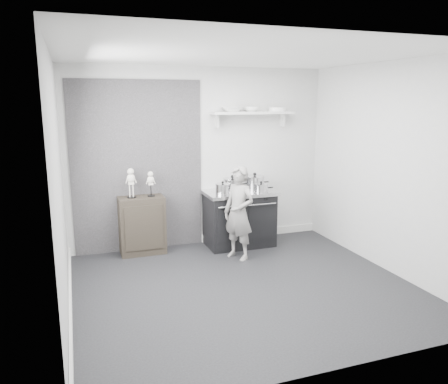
% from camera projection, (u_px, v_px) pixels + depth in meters
% --- Properties ---
extents(ground, '(4.00, 4.00, 0.00)m').
position_uv_depth(ground, '(243.00, 287.00, 5.28)').
color(ground, black).
rests_on(ground, ground).
extents(room_shell, '(4.02, 3.62, 2.71)m').
position_uv_depth(room_shell, '(233.00, 151.00, 5.05)').
color(room_shell, silver).
rests_on(room_shell, ground).
extents(wall_shelf, '(1.30, 0.26, 0.24)m').
position_uv_depth(wall_shelf, '(252.00, 114.00, 6.67)').
color(wall_shelf, silver).
rests_on(wall_shelf, room_shell).
extents(stove, '(1.07, 0.67, 0.86)m').
position_uv_depth(stove, '(239.00, 218.00, 6.72)').
color(stove, black).
rests_on(stove, ground).
extents(side_cabinet, '(0.65, 0.38, 0.85)m').
position_uv_depth(side_cabinet, '(142.00, 225.00, 6.37)').
color(side_cabinet, black).
rests_on(side_cabinet, ground).
extents(child, '(0.52, 0.58, 1.33)m').
position_uv_depth(child, '(239.00, 213.00, 6.11)').
color(child, gray).
rests_on(child, ground).
extents(pot_front_left, '(0.30, 0.22, 0.19)m').
position_uv_depth(pot_front_left, '(223.00, 189.00, 6.41)').
color(pot_front_left, silver).
rests_on(pot_front_left, stove).
extents(pot_back_left, '(0.38, 0.30, 0.23)m').
position_uv_depth(pot_back_left, '(232.00, 184.00, 6.71)').
color(pot_back_left, silver).
rests_on(pot_back_left, stove).
extents(pot_back_right, '(0.39, 0.30, 0.25)m').
position_uv_depth(pot_back_right, '(255.00, 182.00, 6.80)').
color(pot_back_right, silver).
rests_on(pot_back_right, stove).
extents(pot_front_right, '(0.31, 0.22, 0.16)m').
position_uv_depth(pot_front_right, '(261.00, 188.00, 6.57)').
color(pot_front_right, silver).
rests_on(pot_front_right, stove).
extents(skeleton_full, '(0.14, 0.09, 0.49)m').
position_uv_depth(skeleton_full, '(131.00, 181.00, 6.19)').
color(skeleton_full, silver).
rests_on(skeleton_full, side_cabinet).
extents(skeleton_torso, '(0.12, 0.08, 0.42)m').
position_uv_depth(skeleton_torso, '(151.00, 182.00, 6.29)').
color(skeleton_torso, silver).
rests_on(skeleton_torso, side_cabinet).
extents(bowl_large, '(0.30, 0.30, 0.07)m').
position_uv_depth(bowl_large, '(232.00, 109.00, 6.54)').
color(bowl_large, white).
rests_on(bowl_large, wall_shelf).
extents(bowl_small, '(0.23, 0.23, 0.07)m').
position_uv_depth(bowl_small, '(251.00, 109.00, 6.64)').
color(bowl_small, white).
rests_on(bowl_small, wall_shelf).
extents(plate_stack, '(0.27, 0.27, 0.06)m').
position_uv_depth(plate_stack, '(277.00, 109.00, 6.79)').
color(plate_stack, white).
rests_on(plate_stack, wall_shelf).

